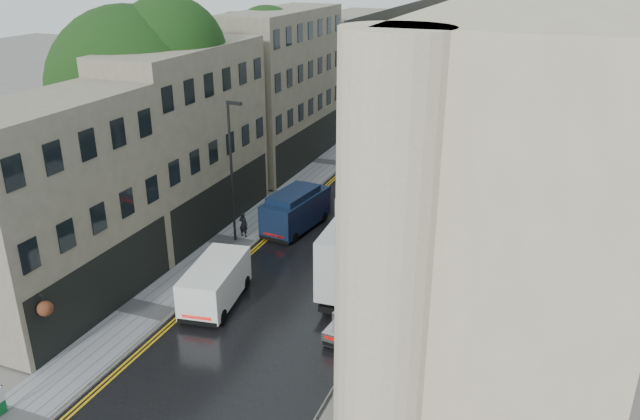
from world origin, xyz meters
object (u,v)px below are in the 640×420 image
Objects in this scene: pedestrian at (243,224)px; silver_hatchback at (328,329)px; cream_bus at (344,207)px; white_lorry at (326,266)px; navy_van at (267,216)px; tree_near at (134,116)px; lamp_post_near at (232,174)px; white_van at (183,298)px; tree_far at (242,89)px; lamp_post_far at (345,105)px.

silver_hatchback is at bearing 140.83° from pedestrian.
white_lorry reaches higher than cream_bus.
cream_bus is 4.92m from navy_van.
tree_near is 1.40× the size of cream_bus.
lamp_post_near is (-8.91, 7.82, 3.61)m from silver_hatchback.
white_van is (8.67, -8.98, -5.85)m from tree_near.
lamp_post_near is at bearing 146.42° from white_lorry.
lamp_post_near is at bearing -64.50° from tree_far.
cream_bus is at bearing 101.04° from white_lorry.
tree_near is at bearing -91.32° from tree_far.
cream_bus is 14.53m from lamp_post_far.
lamp_post_far is at bearing 102.59° from cream_bus.
tree_near is 15.93m from white_lorry.
silver_hatchback is 0.39× the size of lamp_post_far.
lamp_post_far is (0.66, 17.72, 0.38)m from lamp_post_near.
lamp_post_near reaches higher than silver_hatchback.
tree_far is 15.46m from pedestrian.
cream_bus is at bearing -37.76° from tree_far.
lamp_post_near is (-0.25, -0.64, 3.40)m from pedestrian.
cream_bus is 1.89× the size of navy_van.
silver_hatchback is 0.43× the size of lamp_post_near.
tree_far reaches higher than lamp_post_far.
tree_near is 1.88× the size of white_lorry.
lamp_post_near is (-5.35, -4.38, 2.92)m from cream_bus.
white_lorry is at bearing -19.30° from tree_near.
navy_van is at bearing -88.26° from lamp_post_far.
tree_near is at bearing 6.13° from pedestrian.
tree_far is 15.29m from navy_van.
silver_hatchback is 12.39m from lamp_post_near.
tree_far is 1.49× the size of lamp_post_near.
cream_bus is (12.10, 3.86, -5.58)m from tree_near.
tree_near is 1.66× the size of lamp_post_near.
cream_bus is 12.72m from silver_hatchback.
silver_hatchback is 0.75× the size of white_van.
white_lorry is (13.98, -18.00, -4.27)m from tree_far.
navy_van is at bearing 84.01° from white_van.
navy_van reaches higher than white_van.
tree_far reaches higher than white_lorry.
tree_near is at bearing -166.61° from navy_van.
cream_bus is 1.09× the size of lamp_post_far.
white_van is 9.25m from lamp_post_near.
pedestrian is (-1.68, 9.10, -0.20)m from white_van.
cream_bus is at bearing 66.33° from white_van.
white_van is at bearing -147.42° from white_lorry.
silver_hatchback is at bearing -70.43° from white_lorry.
pedestrian is at bearing -92.42° from lamp_post_far.
white_lorry is at bearing 26.64° from white_van.
navy_van is (-3.90, -3.01, -0.02)m from cream_bus.
white_lorry is 1.41× the size of navy_van.
pedestrian is (-1.21, -0.73, -0.46)m from navy_van.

